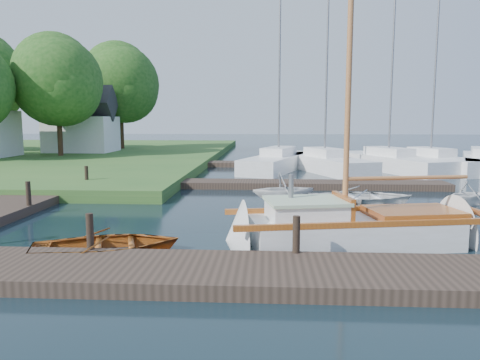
# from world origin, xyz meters

# --- Properties ---
(ground) EXTENTS (160.00, 160.00, 0.00)m
(ground) POSITION_xyz_m (0.00, 0.00, 0.00)
(ground) COLOR black
(ground) RESTS_ON ground
(near_dock) EXTENTS (18.00, 2.20, 0.30)m
(near_dock) POSITION_xyz_m (0.00, -6.00, 0.15)
(near_dock) COLOR #31261E
(near_dock) RESTS_ON ground
(left_dock) EXTENTS (2.20, 18.00, 0.30)m
(left_dock) POSITION_xyz_m (-8.00, 2.00, 0.15)
(left_dock) COLOR #31261E
(left_dock) RESTS_ON ground
(far_dock) EXTENTS (14.00, 1.60, 0.30)m
(far_dock) POSITION_xyz_m (2.00, 6.50, 0.15)
(far_dock) COLOR #31261E
(far_dock) RESTS_ON ground
(pontoon) EXTENTS (30.00, 1.60, 0.30)m
(pontoon) POSITION_xyz_m (10.00, 16.00, 0.15)
(pontoon) COLOR #31261E
(pontoon) RESTS_ON ground
(mooring_post_1) EXTENTS (0.16, 0.16, 0.80)m
(mooring_post_1) POSITION_xyz_m (-3.00, -5.00, 0.70)
(mooring_post_1) COLOR black
(mooring_post_1) RESTS_ON near_dock
(mooring_post_2) EXTENTS (0.16, 0.16, 0.80)m
(mooring_post_2) POSITION_xyz_m (1.50, -5.00, 0.70)
(mooring_post_2) COLOR black
(mooring_post_2) RESTS_ON near_dock
(mooring_post_4) EXTENTS (0.16, 0.16, 0.80)m
(mooring_post_4) POSITION_xyz_m (-7.00, 0.00, 0.70)
(mooring_post_4) COLOR black
(mooring_post_4) RESTS_ON left_dock
(mooring_post_5) EXTENTS (0.16, 0.16, 0.80)m
(mooring_post_5) POSITION_xyz_m (-7.00, 5.00, 0.70)
(mooring_post_5) COLOR black
(mooring_post_5) RESTS_ON left_dock
(sailboat) EXTENTS (7.39, 3.26, 9.83)m
(sailboat) POSITION_xyz_m (3.16, -3.19, 0.34)
(sailboat) COLOR silver
(sailboat) RESTS_ON ground
(dinghy) EXTENTS (3.91, 3.31, 0.69)m
(dinghy) POSITION_xyz_m (-2.82, -4.45, 0.35)
(dinghy) COLOR brown
(dinghy) RESTS_ON ground
(tender_b) EXTENTS (2.82, 2.59, 1.25)m
(tender_b) POSITION_xyz_m (1.49, 2.58, 0.62)
(tender_b) COLOR silver
(tender_b) RESTS_ON ground
(tender_c) EXTENTS (4.00, 3.03, 0.78)m
(tender_c) POSITION_xyz_m (4.27, 2.16, 0.39)
(tender_c) COLOR silver
(tender_c) RESTS_ON ground
(tender_d) EXTENTS (2.47, 2.37, 1.01)m
(tender_d) POSITION_xyz_m (8.22, 2.55, 0.50)
(tender_d) COLOR silver
(tender_d) RESTS_ON ground
(marina_boat_1) EXTENTS (4.92, 9.11, 10.73)m
(marina_boat_1) POSITION_xyz_m (1.56, 14.06, 0.56)
(marina_boat_1) COLOR silver
(marina_boat_1) RESTS_ON ground
(marina_boat_2) EXTENTS (5.13, 8.63, 10.43)m
(marina_boat_2) POSITION_xyz_m (4.29, 13.29, 0.56)
(marina_boat_2) COLOR silver
(marina_boat_2) RESTS_ON ground
(marina_boat_3) EXTENTS (5.66, 9.29, 11.42)m
(marina_boat_3) POSITION_xyz_m (8.25, 14.12, 0.57)
(marina_boat_3) COLOR silver
(marina_boat_3) RESTS_ON ground
(marina_boat_4) EXTENTS (5.08, 8.06, 11.57)m
(marina_boat_4) POSITION_xyz_m (10.73, 14.01, 0.58)
(marina_boat_4) COLOR silver
(marina_boat_4) RESTS_ON ground
(house_c) EXTENTS (5.25, 4.00, 5.28)m
(house_c) POSITION_xyz_m (-14.00, 22.00, 2.58)
(house_c) COLOR white
(house_c) RESTS_ON shore
(tree_3) EXTENTS (6.41, 6.38, 8.74)m
(tree_3) POSITION_xyz_m (-14.00, 18.05, 5.81)
(tree_3) COLOR #332114
(tree_3) RESTS_ON shore
(tree_7) EXTENTS (6.83, 6.83, 9.38)m
(tree_7) POSITION_xyz_m (-12.00, 26.05, 6.20)
(tree_7) COLOR #332114
(tree_7) RESTS_ON shore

